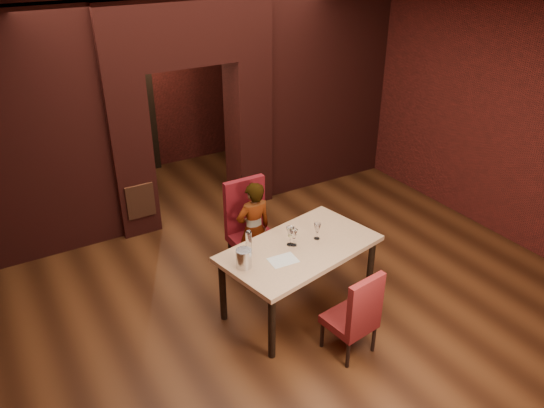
{
  "coord_description": "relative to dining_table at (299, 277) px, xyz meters",
  "views": [
    {
      "loc": [
        -2.75,
        -4.93,
        4.01
      ],
      "look_at": [
        0.19,
        0.0,
        0.97
      ],
      "focal_mm": 35.0,
      "sensor_mm": 36.0,
      "label": 1
    }
  ],
  "objects": [
    {
      "name": "lintel",
      "position": [
        -0.08,
        2.8,
        2.34
      ],
      "size": [
        2.45,
        0.55,
        0.9
      ],
      "primitive_type": "cube",
      "color": "maroon",
      "rests_on": "ground"
    },
    {
      "name": "wine_glass_b",
      "position": [
        -0.05,
        0.06,
        0.52
      ],
      "size": [
        0.08,
        0.08,
        0.2
      ],
      "primitive_type": null,
      "color": "white",
      "rests_on": "dining_table"
    },
    {
      "name": "wine_glass_a",
      "position": [
        -0.08,
        0.09,
        0.53
      ],
      "size": [
        0.09,
        0.09,
        0.23
      ],
      "primitive_type": null,
      "color": "white",
      "rests_on": "dining_table"
    },
    {
      "name": "tasting_sheet",
      "position": [
        -0.31,
        -0.14,
        0.42
      ],
      "size": [
        0.31,
        0.24,
        0.0
      ],
      "primitive_type": "cube",
      "rotation": [
        0.0,
        0.0,
        -0.07
      ],
      "color": "silver",
      "rests_on": "dining_table"
    },
    {
      "name": "rear_door_frame",
      "position": [
        -0.48,
        4.7,
        0.64
      ],
      "size": [
        1.02,
        0.04,
        2.22
      ],
      "primitive_type": "cube",
      "color": "black",
      "rests_on": "ground"
    },
    {
      "name": "wing_wall_right",
      "position": [
        2.28,
        2.8,
        1.19
      ],
      "size": [
        2.28,
        0.35,
        3.2
      ],
      "primitive_type": "cube",
      "color": "maroon",
      "rests_on": "ground"
    },
    {
      "name": "rear_door",
      "position": [
        -0.48,
        4.74,
        0.64
      ],
      "size": [
        0.9,
        0.08,
        2.1
      ],
      "primitive_type": "cube",
      "color": "black",
      "rests_on": "ground"
    },
    {
      "name": "person_seated",
      "position": [
        -0.12,
        0.86,
        0.23
      ],
      "size": [
        0.47,
        0.31,
        1.29
      ],
      "primitive_type": "imported",
      "rotation": [
        0.0,
        0.0,
        3.14
      ],
      "color": "silver",
      "rests_on": "ground"
    },
    {
      "name": "water_bottle",
      "position": [
        -0.56,
        0.16,
        0.56
      ],
      "size": [
        0.07,
        0.07,
        0.29
      ],
      "primitive_type": "cylinder",
      "color": "silver",
      "rests_on": "dining_table"
    },
    {
      "name": "wine_glass_c",
      "position": [
        0.26,
        0.04,
        0.51
      ],
      "size": [
        0.08,
        0.08,
        0.2
      ],
      "primitive_type": null,
      "color": "silver",
      "rests_on": "dining_table"
    },
    {
      "name": "pillar_left",
      "position": [
        -1.03,
        2.8,
        0.74
      ],
      "size": [
        0.55,
        0.55,
        2.3
      ],
      "primitive_type": "cube",
      "color": "maroon",
      "rests_on": "ground"
    },
    {
      "name": "wing_wall_left",
      "position": [
        -2.44,
        2.8,
        1.19
      ],
      "size": [
        2.28,
        0.35,
        3.2
      ],
      "primitive_type": "cube",
      "color": "maroon",
      "rests_on": "ground"
    },
    {
      "name": "wall_back",
      "position": [
        -0.08,
        4.8,
        1.19
      ],
      "size": [
        7.0,
        0.04,
        3.2
      ],
      "primitive_type": "cube",
      "color": "maroon",
      "rests_on": "ground"
    },
    {
      "name": "potted_plant",
      "position": [
        0.52,
        0.99,
        -0.23
      ],
      "size": [
        0.44,
        0.43,
        0.37
      ],
      "primitive_type": "imported",
      "rotation": [
        0.0,
        0.0,
        0.63
      ],
      "color": "#316122",
      "rests_on": "ground"
    },
    {
      "name": "vent_panel",
      "position": [
        -1.03,
        2.5,
        0.14
      ],
      "size": [
        0.4,
        0.03,
        0.5
      ],
      "primitive_type": "cube",
      "color": "brown",
      "rests_on": "ground"
    },
    {
      "name": "wall_right",
      "position": [
        3.42,
        0.8,
        1.19
      ],
      "size": [
        0.04,
        8.0,
        3.2
      ],
      "primitive_type": "cube",
      "color": "maroon",
      "rests_on": "ground"
    },
    {
      "name": "ceiling",
      "position": [
        -0.08,
        0.8,
        2.79
      ],
      "size": [
        7.0,
        8.0,
        0.04
      ],
      "primitive_type": "cube",
      "color": "silver",
      "rests_on": "ground"
    },
    {
      "name": "chair_far",
      "position": [
        -0.09,
        0.91,
        0.19
      ],
      "size": [
        0.55,
        0.55,
        1.21
      ],
      "primitive_type": "cube",
      "rotation": [
        0.0,
        0.0,
        0.0
      ],
      "color": "maroon",
      "rests_on": "ground"
    },
    {
      "name": "wine_bucket",
      "position": [
        -0.72,
        -0.03,
        0.52
      ],
      "size": [
        0.17,
        0.17,
        0.21
      ],
      "primitive_type": "cylinder",
      "color": "silver",
      "rests_on": "dining_table"
    },
    {
      "name": "chair_near",
      "position": [
        0.05,
        -0.87,
        0.09
      ],
      "size": [
        0.51,
        0.51,
        1.0
      ],
      "primitive_type": "cube",
      "rotation": [
        0.0,
        0.0,
        3.27
      ],
      "color": "maroon",
      "rests_on": "ground"
    },
    {
      "name": "dining_table",
      "position": [
        0.0,
        0.0,
        0.0
      ],
      "size": [
        1.92,
        1.32,
        0.83
      ],
      "primitive_type": "cube",
      "rotation": [
        0.0,
        0.0,
        0.2
      ],
      "color": "tan",
      "rests_on": "ground"
    },
    {
      "name": "floor",
      "position": [
        -0.08,
        0.8,
        -0.41
      ],
      "size": [
        8.0,
        8.0,
        0.0
      ],
      "primitive_type": "plane",
      "color": "#492612",
      "rests_on": "ground"
    },
    {
      "name": "pillar_right",
      "position": [
        0.87,
        2.8,
        0.74
      ],
      "size": [
        0.55,
        0.55,
        2.3
      ],
      "primitive_type": "cube",
      "color": "maroon",
      "rests_on": "ground"
    }
  ]
}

